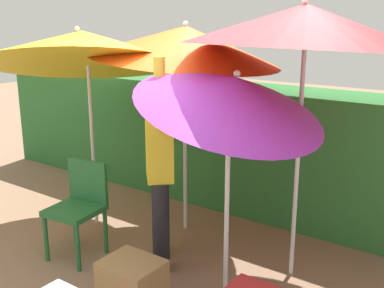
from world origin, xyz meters
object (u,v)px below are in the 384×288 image
umbrella_orange (185,43)px  crate_cardboard (132,284)px  umbrella_rainbow (305,26)px  umbrella_navy (233,94)px  umbrella_yellow (83,48)px  person_vendor (159,165)px  chair_plastic (80,203)px

umbrella_orange → crate_cardboard: umbrella_orange is taller
umbrella_orange → crate_cardboard: size_ratio=4.92×
umbrella_rainbow → umbrella_navy: size_ratio=1.16×
umbrella_yellow → umbrella_navy: size_ratio=1.18×
umbrella_orange → umbrella_yellow: umbrella_yellow is taller
umbrella_rainbow → crate_cardboard: bearing=-123.4°
umbrella_rainbow → umbrella_yellow: umbrella_yellow is taller
umbrella_navy → umbrella_yellow: bearing=169.5°
umbrella_orange → umbrella_navy: umbrella_orange is taller
umbrella_yellow → crate_cardboard: 2.37m
umbrella_orange → person_vendor: bearing=-70.5°
chair_plastic → umbrella_yellow: bearing=129.2°
umbrella_yellow → person_vendor: size_ratio=1.27×
person_vendor → umbrella_orange: bearing=109.5°
umbrella_yellow → chair_plastic: 1.53m
umbrella_rainbow → person_vendor: size_ratio=1.25×
umbrella_rainbow → chair_plastic: umbrella_rainbow is taller
crate_cardboard → umbrella_navy: bearing=45.6°
umbrella_rainbow → umbrella_yellow: 2.22m
umbrella_orange → chair_plastic: (-0.46, -1.03, -1.41)m
umbrella_yellow → umbrella_rainbow: bearing=7.1°
umbrella_rainbow → umbrella_navy: (-0.25, -0.63, -0.46)m
umbrella_rainbow → umbrella_navy: umbrella_rainbow is taller
umbrella_rainbow → umbrella_yellow: bearing=-172.9°
umbrella_rainbow → chair_plastic: (-1.75, -0.81, -1.59)m
umbrella_yellow → umbrella_navy: bearing=-10.5°
chair_plastic → crate_cardboard: (0.97, -0.36, -0.32)m
umbrella_rainbow → umbrella_yellow: (-2.19, -0.27, -0.23)m
person_vendor → umbrella_navy: bearing=-8.2°
umbrella_yellow → crate_cardboard: umbrella_yellow is taller
crate_cardboard → person_vendor: bearing=111.0°
umbrella_orange → umbrella_navy: bearing=-39.2°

